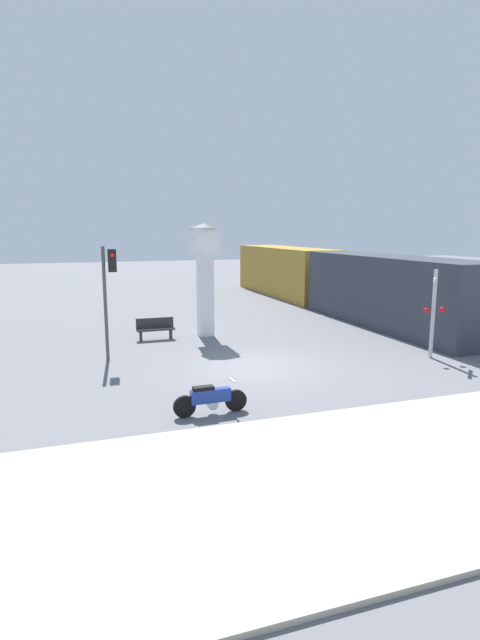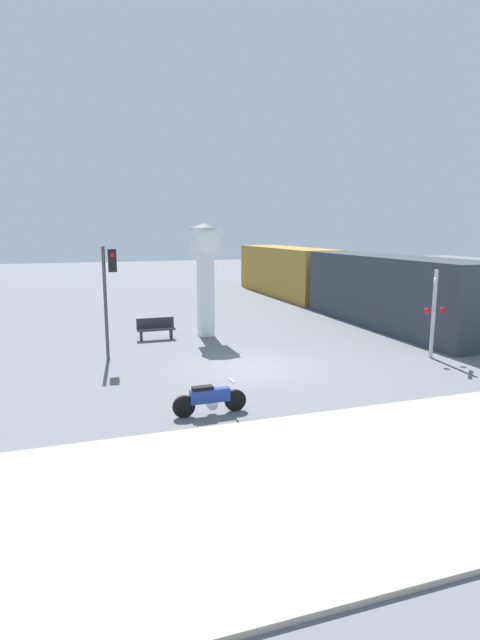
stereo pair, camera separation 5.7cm
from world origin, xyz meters
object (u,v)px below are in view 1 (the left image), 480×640
Objects in this scene: motorcycle at (210,399)px; bench at (155,328)px; freight_train at (328,279)px; railroad_crossing_signal at (434,310)px; clock_tower at (205,262)px; traffic_light at (109,282)px.

bench reaches higher than motorcycle.
freight_train is at bearing 26.44° from bench.
railroad_crossing_signal is 11.16m from bench.
motorcycle is 0.08× the size of freight_train.
bench is (0.12, 9.29, 0.08)m from motorcycle.
bench is at bearing -153.56° from freight_train.
clock_tower reaches higher than traffic_light.
freight_train is (11.46, 14.92, 1.29)m from motorcycle.
bench is (-9.07, 6.37, -1.29)m from railroad_crossing_signal.
railroad_crossing_signal is (-2.27, -12.01, 0.08)m from freight_train.
railroad_crossing_signal is 2.02× the size of bench.
railroad_crossing_signal is (6.82, -6.45, -1.49)m from clock_tower.
freight_train is (9.09, 5.56, -1.57)m from clock_tower.
traffic_light is 4.24m from bench.
clock_tower is at bearing 34.77° from traffic_light.
freight_train is at bearing 31.45° from clock_tower.
freight_train reaches higher than motorcycle.
freight_train is 6.04× the size of traffic_light.
bench is (2.05, 2.91, -2.32)m from traffic_light.
clock_tower reaches higher than motorcycle.
clock_tower is 3.57m from bench.
freight_train is at bearing 51.25° from motorcycle.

